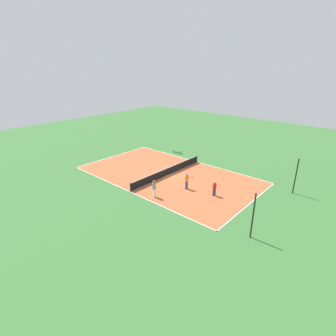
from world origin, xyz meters
TOP-DOWN VIEW (x-y plane):
  - ground_plane at (0.00, 0.00)m, footprint 80.00×80.00m
  - court_surface at (0.00, 0.00)m, footprint 11.95×20.80m
  - tennis_net at (0.00, 0.00)m, footprint 11.75×0.10m
  - bench at (-7.23, -4.61)m, footprint 0.36×1.64m
  - player_coach_red at (0.89, 6.92)m, footprint 0.42×0.42m
  - player_center_orange at (1.48, 3.93)m, footprint 0.83×0.94m
  - player_baseline_gray at (5.05, 2.66)m, footprint 0.49×0.49m
  - tennis_ball_right_alley at (-2.41, 7.87)m, footprint 0.07×0.07m
  - tennis_ball_midcourt at (0.70, -0.01)m, footprint 0.07×0.07m
  - tennis_ball_far_baseline at (0.39, 5.36)m, footprint 0.07×0.07m
  - tennis_ball_left_sideline at (-4.59, 2.55)m, footprint 0.07×0.07m
  - fence_post_back_left at (-4.87, 12.63)m, footprint 0.12×0.12m
  - fence_post_back_right at (4.87, 12.63)m, footprint 0.12×0.12m

SIDE VIEW (x-z plane):
  - ground_plane at x=0.00m, z-range 0.00..0.00m
  - court_surface at x=0.00m, z-range 0.00..0.02m
  - tennis_ball_right_alley at x=-2.41m, z-range 0.02..0.09m
  - tennis_ball_midcourt at x=0.70m, z-range 0.02..0.09m
  - tennis_ball_far_baseline at x=0.39m, z-range 0.02..0.09m
  - tennis_ball_left_sideline at x=-4.59m, z-range 0.02..0.09m
  - bench at x=-7.23m, z-range 0.16..0.61m
  - tennis_net at x=0.00m, z-range 0.03..1.01m
  - player_coach_red at x=0.89m, z-range 0.12..1.67m
  - player_center_orange at x=1.48m, z-range 0.16..1.89m
  - player_baseline_gray at x=5.05m, z-range 0.16..1.96m
  - fence_post_back_left at x=-4.87m, z-range 0.00..3.73m
  - fence_post_back_right at x=4.87m, z-range 0.00..3.73m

